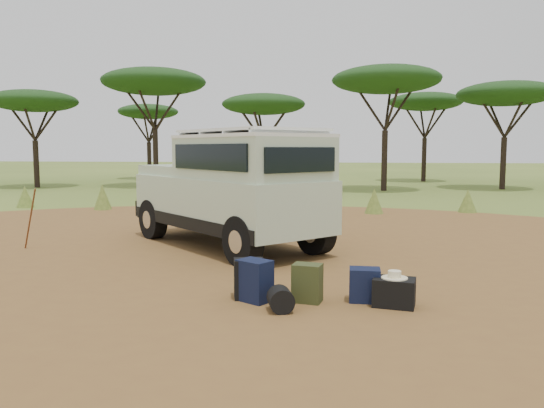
# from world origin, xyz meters

# --- Properties ---
(ground) EXTENTS (140.00, 140.00, 0.00)m
(ground) POSITION_xyz_m (0.00, 0.00, 0.00)
(ground) COLOR #566F27
(ground) RESTS_ON ground
(dirt_clearing) EXTENTS (23.00, 23.00, 0.01)m
(dirt_clearing) POSITION_xyz_m (0.00, 0.00, 0.00)
(dirt_clearing) COLOR brown
(dirt_clearing) RESTS_ON ground
(grass_fringe) EXTENTS (36.60, 1.60, 0.90)m
(grass_fringe) POSITION_xyz_m (0.12, 8.67, 0.40)
(grass_fringe) COLOR #566F27
(grass_fringe) RESTS_ON ground
(acacia_treeline) EXTENTS (46.70, 13.20, 6.26)m
(acacia_treeline) POSITION_xyz_m (0.75, 19.81, 4.87)
(acacia_treeline) COLOR black
(acacia_treeline) RESTS_ON ground
(safari_vehicle) EXTENTS (4.87, 4.86, 2.42)m
(safari_vehicle) POSITION_xyz_m (-0.27, 2.22, 1.17)
(safari_vehicle) COLOR beige
(safari_vehicle) RESTS_ON ground
(walking_staff) EXTENTS (0.47, 0.28, 1.26)m
(walking_staff) POSITION_xyz_m (-4.25, 1.35, 0.63)
(walking_staff) COLOR brown
(walking_staff) RESTS_ON ground
(backpack_black) EXTENTS (0.46, 0.38, 0.55)m
(backpack_black) POSITION_xyz_m (0.75, -1.51, 0.28)
(backpack_black) COLOR black
(backpack_black) RESTS_ON ground
(backpack_navy) EXTENTS (0.53, 0.49, 0.57)m
(backpack_navy) POSITION_xyz_m (0.86, -1.64, 0.28)
(backpack_navy) COLOR black
(backpack_navy) RESTS_ON ground
(backpack_olive) EXTENTS (0.42, 0.34, 0.52)m
(backpack_olive) POSITION_xyz_m (1.56, -1.59, 0.26)
(backpack_olive) COLOR #3F4821
(backpack_olive) RESTS_ON ground
(duffel_navy) EXTENTS (0.41, 0.31, 0.46)m
(duffel_navy) POSITION_xyz_m (2.32, -1.46, 0.23)
(duffel_navy) COLOR black
(duffel_navy) RESTS_ON ground
(hard_case) EXTENTS (0.59, 0.47, 0.38)m
(hard_case) POSITION_xyz_m (2.70, -1.63, 0.19)
(hard_case) COLOR black
(hard_case) RESTS_ON ground
(stuff_sack) EXTENTS (0.39, 0.39, 0.32)m
(stuff_sack) POSITION_xyz_m (1.26, -2.05, 0.16)
(stuff_sack) COLOR black
(stuff_sack) RESTS_ON ground
(safari_hat) EXTENTS (0.34, 0.34, 0.10)m
(safari_hat) POSITION_xyz_m (2.70, -1.63, 0.41)
(safari_hat) COLOR #F5E7B8
(safari_hat) RESTS_ON hard_case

